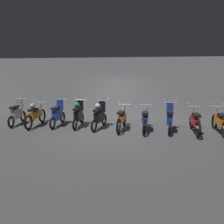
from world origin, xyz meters
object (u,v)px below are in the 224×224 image
Objects in this scene: motorbike_slot_2 at (58,114)px; motorbike_slot_5 at (122,118)px; motorbike_slot_4 at (99,116)px; motorbike_slot_9 at (220,121)px; motorbike_slot_6 at (145,119)px; motorbike_slot_0 at (17,113)px; motorbike_slot_1 at (36,115)px; motorbike_slot_3 at (78,114)px; motorbike_slot_8 at (195,121)px; motorbike_slot_7 at (169,119)px.

motorbike_slot_2 is 0.86× the size of motorbike_slot_5.
motorbike_slot_4 reaches higher than motorbike_slot_9.
motorbike_slot_6 is (1.00, 0.01, -0.00)m from motorbike_slot_5.
motorbike_slot_5 is at bearing -1.04° from motorbike_slot_0.
motorbike_slot_1 and motorbike_slot_5 have the same top height.
motorbike_slot_9 is (4.99, 0.08, -0.08)m from motorbike_slot_4.
motorbike_slot_0 is at bearing -178.71° from motorbike_slot_3.
motorbike_slot_9 is at bearing 2.14° from motorbike_slot_6.
motorbike_slot_4 is 4.00m from motorbike_slot_8.
motorbike_slot_5 is 1.00× the size of motorbike_slot_6.
motorbike_slot_8 is (8.00, -0.12, -0.03)m from motorbike_slot_0.
motorbike_slot_4 is 0.86× the size of motorbike_slot_6.
motorbike_slot_1 is at bearing -179.52° from motorbike_slot_6.
motorbike_slot_2 is (1.00, 0.20, -0.00)m from motorbike_slot_1.
motorbike_slot_4 is 1.00m from motorbike_slot_5.
motorbike_slot_7 is at bearing 1.63° from motorbike_slot_5.
motorbike_slot_3 is 1.01× the size of motorbike_slot_4.
motorbike_slot_5 reaches higher than motorbike_slot_6.
motorbike_slot_8 is at bearing 0.02° from motorbike_slot_1.
motorbike_slot_9 is (6.00, -0.04, -0.08)m from motorbike_slot_3.
motorbike_slot_0 and motorbike_slot_2 have the same top height.
motorbike_slot_3 is at bearing 178.55° from motorbike_slot_7.
motorbike_slot_7 is at bearing 0.33° from motorbike_slot_4.
motorbike_slot_1 is 4.00m from motorbike_slot_5.
motorbike_slot_4 is 2.00m from motorbike_slot_6.
motorbike_slot_3 is at bearing 177.19° from motorbike_slot_6.
motorbike_slot_6 is 3.00m from motorbike_slot_9.
motorbike_slot_7 is at bearing -1.45° from motorbike_slot_3.
motorbike_slot_0 is 6.01m from motorbike_slot_6.
motorbike_slot_6 is (4.00, -0.16, -0.03)m from motorbike_slot_2.
motorbike_slot_4 and motorbike_slot_7 have the same top height.
motorbike_slot_9 is at bearing 0.95° from motorbike_slot_4.
motorbike_slot_8 is at bearing -0.86° from motorbike_slot_0.
motorbike_slot_6 is (6.00, -0.08, -0.03)m from motorbike_slot_0.
motorbike_slot_6 is at bearing 178.85° from motorbike_slot_8.
motorbike_slot_7 is (5.00, -0.11, 0.00)m from motorbike_slot_2.
motorbike_slot_5 is at bearing 0.45° from motorbike_slot_1.
motorbike_slot_5 is (1.00, -0.04, -0.08)m from motorbike_slot_4.
motorbike_slot_8 is at bearing -1.92° from motorbike_slot_2.
motorbike_slot_0 is at bearing 179.72° from motorbike_slot_7.
motorbike_slot_6 is (3.00, -0.15, -0.08)m from motorbike_slot_3.
motorbike_slot_7 is (1.00, 0.05, 0.04)m from motorbike_slot_6.
motorbike_slot_3 is 2.01m from motorbike_slot_5.
motorbike_slot_6 is 1.00× the size of motorbike_slot_8.
motorbike_slot_0 is 0.86× the size of motorbike_slot_8.
motorbike_slot_2 is at bearing 176.73° from motorbike_slot_5.
motorbike_slot_7 is (6.00, 0.09, -0.00)m from motorbike_slot_1.
motorbike_slot_0 is at bearing 173.07° from motorbike_slot_1.
motorbike_slot_0 is 8.00m from motorbike_slot_8.
motorbike_slot_2 is 1.00m from motorbike_slot_3.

